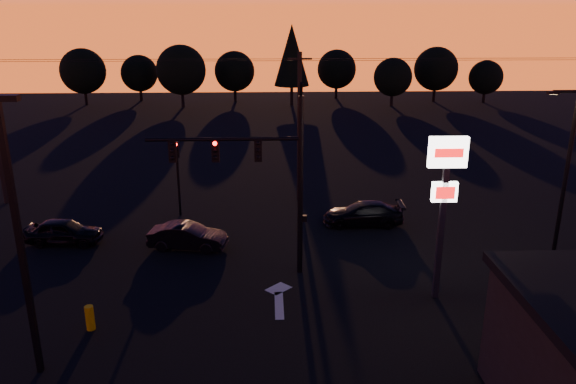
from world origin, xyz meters
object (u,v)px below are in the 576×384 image
at_px(traffic_signal_mast, 263,168).
at_px(bollard, 90,318).
at_px(parking_lot_light, 17,223).
at_px(car_left, 64,231).
at_px(secondary_signal, 177,168).
at_px(streetlight, 565,167).
at_px(car_right, 363,214).
at_px(pylon_sign, 445,184).
at_px(car_mid, 188,236).

bearing_deg(traffic_signal_mast, bollard, -145.19).
bearing_deg(traffic_signal_mast, parking_lot_light, -136.63).
height_order(bollard, car_left, car_left).
distance_m(secondary_signal, streetlight, 19.89).
bearing_deg(car_right, secondary_signal, -99.06).
distance_m(secondary_signal, bollard, 12.33).
xyz_separation_m(traffic_signal_mast, pylon_sign, (7.10, -2.49, -0.02)).
bearing_deg(car_right, parking_lot_light, -44.47).
bearing_deg(car_left, streetlight, -90.95).
height_order(traffic_signal_mast, car_right, traffic_signal_mast).
bearing_deg(secondary_signal, car_right, -9.89).
distance_m(traffic_signal_mast, streetlight, 14.10).
bearing_deg(traffic_signal_mast, secondary_signal, 123.19).
height_order(parking_lot_light, pylon_sign, parking_lot_light).
distance_m(parking_lot_light, car_mid, 11.42).
bearing_deg(parking_lot_light, bollard, 69.64).
bearing_deg(streetlight, car_right, 154.02).
xyz_separation_m(streetlight, car_right, (-8.59, 4.19, -3.78)).
distance_m(car_mid, car_right, 9.69).
xyz_separation_m(secondary_signal, streetlight, (18.91, -5.99, 1.56)).
bearing_deg(bollard, parking_lot_light, -110.36).
height_order(parking_lot_light, car_right, parking_lot_light).
distance_m(pylon_sign, car_mid, 12.88).
bearing_deg(car_right, traffic_signal_mast, -42.73).
relative_size(traffic_signal_mast, streetlight, 1.07).
distance_m(car_left, car_mid, 6.40).
bearing_deg(car_left, car_right, -78.42).
distance_m(traffic_signal_mast, parking_lot_light, 10.19).
relative_size(secondary_signal, car_mid, 1.13).
bearing_deg(parking_lot_light, car_mid, 70.00).
distance_m(parking_lot_light, streetlight, 23.05).
height_order(traffic_signal_mast, car_left, traffic_signal_mast).
height_order(parking_lot_light, car_mid, parking_lot_light).
height_order(streetlight, bollard, streetlight).
bearing_deg(car_mid, bollard, 169.44).
xyz_separation_m(bollard, car_mid, (2.64, 7.31, 0.15)).
distance_m(parking_lot_light, car_right, 18.62).
distance_m(parking_lot_light, bollard, 5.47).
height_order(secondary_signal, car_left, secondary_signal).
xyz_separation_m(secondary_signal, car_mid, (1.07, -4.68, -2.23)).
xyz_separation_m(car_left, car_mid, (6.35, -0.84, -0.01)).
xyz_separation_m(parking_lot_light, pylon_sign, (14.50, 4.50, -0.36)).
relative_size(secondary_signal, streetlight, 0.54).
relative_size(parking_lot_light, car_left, 2.41).
relative_size(pylon_sign, car_mid, 1.77).
distance_m(parking_lot_light, pylon_sign, 15.19).
height_order(traffic_signal_mast, secondary_signal, traffic_signal_mast).
relative_size(traffic_signal_mast, car_left, 2.26).
distance_m(streetlight, bollard, 21.71).
bearing_deg(car_left, pylon_sign, -105.46).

